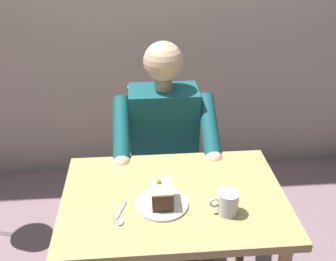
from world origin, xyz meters
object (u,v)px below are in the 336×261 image
object	(u,v)px
dining_table	(174,215)
dessert_spoon	(120,216)
seated_person	(165,152)
coffee_cup	(228,203)
chair	(163,156)
cake_slice	(162,194)

from	to	relation	value
dining_table	dessert_spoon	bearing A→B (deg)	28.38
seated_person	coffee_cup	size ratio (longest dim) A/B	10.54
chair	dessert_spoon	size ratio (longest dim) A/B	6.22
seated_person	cake_slice	size ratio (longest dim) A/B	10.21
chair	cake_slice	bearing A→B (deg)	85.86
chair	cake_slice	world-z (taller)	chair
dessert_spoon	seated_person	bearing A→B (deg)	-109.44
cake_slice	dining_table	bearing A→B (deg)	-133.07
dessert_spoon	coffee_cup	bearing A→B (deg)	179.02
coffee_cup	cake_slice	bearing A→B (deg)	-15.32
seated_person	dessert_spoon	bearing A→B (deg)	70.56
cake_slice	coffee_cup	world-z (taller)	cake_slice
cake_slice	coffee_cup	size ratio (longest dim) A/B	1.03
cake_slice	dessert_spoon	bearing A→B (deg)	20.34
coffee_cup	dessert_spoon	xyz separation A→B (m)	(0.41, -0.01, -0.05)
chair	coffee_cup	world-z (taller)	chair
coffee_cup	dessert_spoon	size ratio (longest dim) A/B	0.80
dining_table	dessert_spoon	size ratio (longest dim) A/B	6.46
chair	dessert_spoon	xyz separation A→B (m)	(0.22, 0.79, 0.24)
dining_table	coffee_cup	xyz separation A→B (m)	(-0.20, 0.12, 0.16)
chair	dessert_spoon	distance (m)	0.85
dining_table	chair	size ratio (longest dim) A/B	1.04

